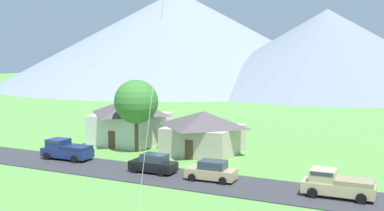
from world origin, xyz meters
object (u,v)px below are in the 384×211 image
Objects in this scene: house_leftmost at (204,131)px; parked_car_black_west_end at (153,164)px; house_left_center at (130,120)px; pickup_truck_sand_west_side at (336,184)px; parked_car_tan_east_end at (212,171)px; pickup_truck_navy_east_side at (66,150)px; tree_center at (136,102)px.

parked_car_black_west_end is (-0.44, -9.80, -1.49)m from house_leftmost.
parked_car_black_west_end is at bearing -48.74° from house_left_center.
pickup_truck_sand_west_side is at bearing -24.04° from house_left_center.
parked_car_black_west_end is 5.73m from parked_car_tan_east_end.
pickup_truck_navy_east_side is (-26.54, 0.94, 0.00)m from pickup_truck_sand_west_side.
parked_car_black_west_end is at bearing -3.88° from pickup_truck_navy_east_side.
pickup_truck_navy_east_side is at bearing -140.75° from house_leftmost.
house_left_center is at bearing 85.78° from pickup_truck_navy_east_side.
parked_car_black_west_end is at bearing -92.55° from house_leftmost.
house_leftmost is at bearing 87.45° from parked_car_black_west_end.
parked_car_tan_east_end is (15.62, -11.40, -1.96)m from house_left_center.
house_leftmost is 14.40m from pickup_truck_navy_east_side.
house_leftmost is 8.00m from tree_center.
parked_car_black_west_end is at bearing 178.80° from parked_car_tan_east_end.
parked_car_tan_east_end is (5.29, -9.92, -1.49)m from house_leftmost.
house_left_center reaches higher than parked_car_tan_east_end.
parked_car_black_west_end is 0.98× the size of parked_car_tan_east_end.
house_left_center is (-10.33, 1.48, 0.47)m from house_leftmost.
house_leftmost reaches higher than parked_car_black_west_end.
tree_center is 1.84× the size of parked_car_tan_east_end.
parked_car_black_west_end is (9.89, -11.28, -1.96)m from house_left_center.
house_left_center reaches higher than pickup_truck_navy_east_side.
pickup_truck_navy_east_side reaches higher than parked_car_black_west_end.
pickup_truck_sand_west_side is at bearing -0.78° from parked_car_black_west_end.
tree_center reaches higher than pickup_truck_sand_west_side.
tree_center is 15.10m from parked_car_tan_east_end.
pickup_truck_navy_east_side is (-11.11, -9.07, -1.30)m from house_leftmost.
pickup_truck_sand_west_side is 1.00× the size of pickup_truck_navy_east_side.
pickup_truck_sand_west_side is at bearing -0.55° from parked_car_tan_east_end.
house_leftmost is 1.82× the size of parked_car_tan_east_end.
house_leftmost reaches higher than parked_car_tan_east_end.
house_leftmost is 1.85× the size of parked_car_black_west_end.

